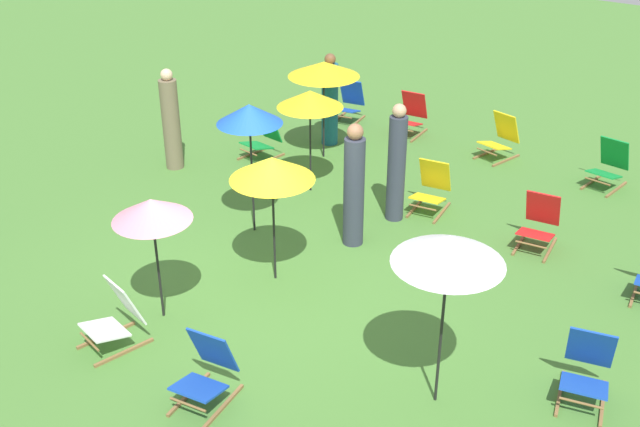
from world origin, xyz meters
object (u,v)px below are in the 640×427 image
object	(u,v)px
deckchair_2	(587,369)
deckchair_11	(206,372)
deckchair_9	(263,138)
deckchair_12	(431,189)
deckchair_4	(500,138)
deckchair_5	(609,166)
umbrella_5	(449,250)
umbrella_4	(151,210)
umbrella_0	(324,69)
person_0	(330,102)
deckchair_10	(349,103)
deckchair_1	(116,318)
umbrella_3	(249,114)
person_1	(354,188)
umbrella_2	(310,99)
umbrella_1	(272,169)
deckchair_6	(411,116)
person_3	(171,122)
deckchair_3	(539,224)
person_2	(397,165)

from	to	relation	value
deckchair_2	deckchair_11	size ratio (longest dim) A/B	1.03
deckchair_9	deckchair_12	bearing A→B (deg)	6.15
deckchair_4	deckchair_5	distance (m)	1.97
deckchair_5	umbrella_5	bearing A→B (deg)	-80.72
umbrella_4	umbrella_0	bearing A→B (deg)	104.67
deckchair_9	person_0	bearing A→B (deg)	71.59
umbrella_5	person_0	size ratio (longest dim) A/B	1.16
deckchair_10	deckchair_9	bearing A→B (deg)	-105.44
deckchair_1	umbrella_3	world-z (taller)	umbrella_3
deckchair_2	deckchair_9	size ratio (longest dim) A/B	1.03
deckchair_5	person_1	size ratio (longest dim) A/B	0.45
umbrella_2	umbrella_3	xyz separation A→B (m)	(0.16, -1.60, 0.25)
deckchair_10	umbrella_3	distance (m)	5.12
deckchair_11	umbrella_1	bearing A→B (deg)	103.12
deckchair_5	person_0	size ratio (longest dim) A/B	0.48
deckchair_2	deckchair_9	bearing A→B (deg)	142.68
deckchair_6	umbrella_2	size ratio (longest dim) A/B	0.48
umbrella_4	person_3	xyz separation A→B (m)	(-3.20, 3.25, -0.64)
deckchair_9	person_1	bearing A→B (deg)	-20.96
deckchair_4	person_0	size ratio (longest dim) A/B	0.49
deckchair_11	umbrella_3	distance (m)	4.03
deckchair_3	deckchair_9	bearing A→B (deg)	170.19
deckchair_2	umbrella_0	distance (m)	7.16
umbrella_5	umbrella_0	bearing A→B (deg)	136.95
umbrella_3	umbrella_1	bearing A→B (deg)	-37.14
umbrella_0	deckchair_4	bearing A→B (deg)	36.43
deckchair_3	person_3	bearing A→B (deg)	-177.98
deckchair_3	person_2	xyz separation A→B (m)	(-2.11, -0.50, 0.52)
umbrella_2	person_3	world-z (taller)	person_3
deckchair_3	person_3	distance (m)	6.38
deckchair_1	umbrella_4	world-z (taller)	umbrella_4
deckchair_5	deckchair_10	size ratio (longest dim) A/B	0.99
deckchair_6	person_2	bearing A→B (deg)	-69.53
umbrella_1	person_1	xyz separation A→B (m)	(0.29, 1.42, -0.73)
umbrella_4	person_1	world-z (taller)	person_1
umbrella_3	deckchair_11	bearing A→B (deg)	-56.38
deckchair_11	umbrella_2	distance (m)	5.36
deckchair_4	deckchair_9	distance (m)	4.30
deckchair_11	deckchair_3	bearing A→B (deg)	63.93
deckchair_4	deckchair_5	xyz separation A→B (m)	(1.97, -0.04, 0.00)
umbrella_1	deckchair_6	bearing A→B (deg)	102.51
deckchair_12	person_0	world-z (taller)	person_0
deckchair_4	deckchair_6	size ratio (longest dim) A/B	1.02
deckchair_10	person_0	bearing A→B (deg)	-82.90
person_0	deckchair_3	bearing A→B (deg)	-82.10
deckchair_9	deckchair_4	bearing A→B (deg)	43.09
deckchair_12	umbrella_5	distance (m)	4.69
deckchair_5	deckchair_9	distance (m)	5.99
person_0	umbrella_2	bearing A→B (deg)	-128.58
deckchair_10	person_3	distance (m)	3.96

